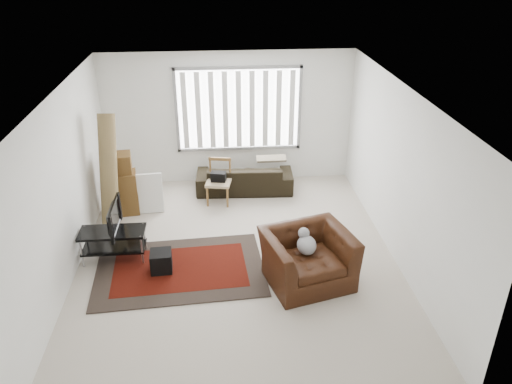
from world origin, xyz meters
TOP-DOWN VIEW (x-y plane):
  - room at (0.03, 0.51)m, footprint 6.00×6.02m
  - persian_rug at (-0.90, -0.22)m, footprint 2.67×1.87m
  - tv_stand at (-1.95, 0.19)m, footprint 1.02×0.46m
  - tv at (-1.95, 0.19)m, footprint 0.11×0.83m
  - subwoofer at (-1.18, -0.22)m, footprint 0.34×0.34m
  - moving_boxes at (-1.99, 1.74)m, footprint 0.52×0.49m
  - white_flatpack at (-1.59, 1.72)m, footprint 0.60×0.24m
  - rolled_rug at (-2.14, 1.37)m, footprint 0.38×0.91m
  - sofa at (0.27, 2.45)m, footprint 1.96×0.93m
  - side_chair at (-0.25, 2.00)m, footprint 0.53×0.53m
  - armchair at (1.00, -0.64)m, footprint 1.46×1.35m

SIDE VIEW (x-z plane):
  - persian_rug at x=-0.90m, z-range 0.00..0.02m
  - subwoofer at x=-1.18m, z-range 0.02..0.34m
  - tv_stand at x=-1.95m, z-range 0.11..0.62m
  - sofa at x=0.27m, z-range 0.00..0.74m
  - white_flatpack at x=-1.59m, z-range 0.00..0.76m
  - armchair at x=1.00m, z-range 0.00..0.91m
  - side_chair at x=-0.25m, z-range 0.05..0.90m
  - moving_boxes at x=-1.99m, z-range -0.04..1.12m
  - tv at x=-1.95m, z-range 0.51..0.98m
  - rolled_rug at x=-2.14m, z-range 0.00..1.99m
  - room at x=0.03m, z-range 0.40..3.11m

